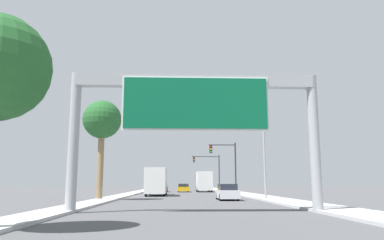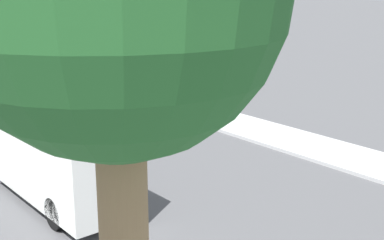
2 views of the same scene
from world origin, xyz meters
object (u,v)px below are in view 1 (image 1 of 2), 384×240
Objects in this scene: car_near_right at (227,192)px; truck_box_secondary at (204,182)px; sign_gantry at (196,107)px; street_lamp_right at (261,145)px; traffic_light_near_intersection at (227,160)px; palm_tree_background at (102,121)px; truck_box_primary at (156,182)px; car_mid_right at (163,188)px; traffic_light_mid_block at (210,166)px; car_far_center at (183,188)px.

truck_box_secondary is at bearing 90.00° from car_near_right.
street_lamp_right is (6.54, 13.67, -0.68)m from sign_gantry.
palm_tree_background is at bearing -130.74° from traffic_light_near_intersection.
car_mid_right is at bearing 90.00° from truck_box_primary.
street_lamp_right reaches higher than truck_box_secondary.
truck_box_secondary is at bearing 98.74° from traffic_light_near_intersection.
traffic_light_near_intersection is at bearing -88.42° from traffic_light_mid_block.
truck_box_primary is at bearing 129.01° from street_lamp_right.
traffic_light_mid_block is at bearing 70.25° from truck_box_primary.
traffic_light_mid_block is (5.14, 6.37, 3.88)m from car_far_center.
truck_box_primary is (-3.50, -17.67, 1.00)m from car_far_center.
car_mid_right is (-3.50, 44.51, -4.94)m from sign_gantry.
street_lamp_right is at bearing -87.04° from traffic_light_near_intersection.
truck_box_secondary is (3.50, 44.35, -3.90)m from sign_gantry.
street_lamp_right is at bearing -9.88° from car_near_right.
street_lamp_right is (3.04, -0.53, 4.24)m from car_near_right.
palm_tree_background is at bearing -110.02° from traffic_light_mid_block.
truck_box_secondary is 1.06× the size of traffic_light_near_intersection.
car_near_right is at bearing 76.16° from sign_gantry.
car_far_center is at bearing -12.52° from car_mid_right.
truck_box_primary is 1.19× the size of truck_box_secondary.
palm_tree_background is at bearing -110.58° from truck_box_primary.
car_near_right is at bearing -92.61° from traffic_light_mid_block.
truck_box_secondary is (0.00, 30.15, 1.03)m from car_near_right.
car_mid_right is at bearing 108.03° from street_lamp_right.
car_far_center is 15.26m from traffic_light_near_intersection.
traffic_light_near_intersection is at bearing 92.96° from street_lamp_right.
palm_tree_background reaches higher than street_lamp_right.
truck_box_secondary is 30.99m from street_lamp_right.
traffic_light_near_intersection is (9.19, -14.40, 3.85)m from car_mid_right.
car_mid_right is 32.71m from street_lamp_right.
traffic_light_mid_block is at bearing 92.21° from street_lamp_right.
palm_tree_background is 1.08× the size of street_lamp_right.
palm_tree_background is (-13.59, -15.78, 2.57)m from traffic_light_near_intersection.
car_near_right is 16.51m from traffic_light_near_intersection.
traffic_light_mid_block is at bearing 84.15° from sign_gantry.
sign_gantry is at bearing -85.50° from car_mid_right.
car_far_center is at bearing -128.86° from traffic_light_mid_block.
car_near_right is 13.81m from truck_box_primary.
sign_gantry is 30.66m from traffic_light_near_intersection.
traffic_light_near_intersection is 0.76× the size of palm_tree_background.
truck_box_primary is 25.71m from traffic_light_mid_block.
truck_box_secondary reaches higher than car_near_right.
traffic_light_near_intersection is (9.19, 4.05, 2.87)m from truck_box_primary.
car_mid_right is at bearing 103.00° from car_near_right.
sign_gantry is at bearing -82.35° from truck_box_primary.
traffic_light_mid_block reaches higher than car_mid_right.
truck_box_secondary is at bearing -105.84° from traffic_light_mid_block.
sign_gantry is 1.56× the size of truck_box_primary.
car_mid_right is 31.17m from palm_tree_background.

